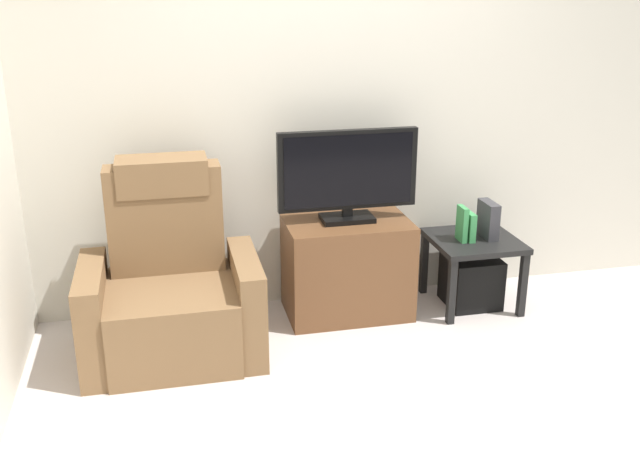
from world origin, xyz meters
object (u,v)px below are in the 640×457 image
(television, at_px, (348,174))
(book_middle, at_px, (469,226))
(book_leftmost, at_px, (462,224))
(side_table, at_px, (473,249))
(subwoofer_box, at_px, (471,281))
(recliner_armchair, at_px, (171,289))
(tv_stand, at_px, (347,268))
(game_console, at_px, (488,219))

(television, height_order, book_middle, television)
(television, bearing_deg, book_middle, -6.95)
(book_middle, bearing_deg, television, 173.05)
(television, distance_m, book_leftmost, 0.81)
(television, height_order, side_table, television)
(side_table, bearing_deg, book_leftmost, -168.69)
(book_middle, bearing_deg, subwoofer_box, 21.31)
(recliner_armchair, relative_size, book_middle, 5.92)
(tv_stand, xyz_separation_m, book_leftmost, (0.72, -0.08, 0.26))
(side_table, bearing_deg, book_middle, -158.69)
(subwoofer_box, bearing_deg, side_table, 0.00)
(tv_stand, distance_m, recliner_armchair, 1.12)
(television, relative_size, recliner_armchair, 0.79)
(television, distance_m, book_middle, 0.86)
(tv_stand, xyz_separation_m, book_middle, (0.77, -0.08, 0.24))
(side_table, xyz_separation_m, book_middle, (-0.05, -0.02, 0.16))
(book_middle, xyz_separation_m, game_console, (0.14, 0.03, 0.03))
(side_table, relative_size, game_console, 2.32)
(book_leftmost, relative_size, book_middle, 1.23)
(tv_stand, height_order, book_middle, book_middle)
(tv_stand, distance_m, subwoofer_box, 0.84)
(recliner_armchair, bearing_deg, television, 6.77)
(television, bearing_deg, recliner_armchair, -166.63)
(side_table, relative_size, subwoofer_box, 1.65)
(recliner_armchair, relative_size, book_leftmost, 4.83)
(recliner_armchair, relative_size, game_console, 4.64)
(tv_stand, distance_m, television, 0.60)
(television, relative_size, book_middle, 4.71)
(subwoofer_box, height_order, book_middle, book_middle)
(book_leftmost, bearing_deg, tv_stand, 174.05)
(television, relative_size, game_console, 3.69)
(recliner_armchair, height_order, subwoofer_box, recliner_armchair)
(tv_stand, relative_size, book_middle, 4.21)
(book_leftmost, bearing_deg, book_middle, 0.00)
(side_table, distance_m, book_leftmost, 0.21)
(tv_stand, height_order, subwoofer_box, tv_stand)
(recliner_armchair, xyz_separation_m, game_console, (2.01, 0.20, 0.20))
(television, distance_m, subwoofer_box, 1.11)
(subwoofer_box, height_order, book_leftmost, book_leftmost)
(television, height_order, book_leftmost, television)
(tv_stand, distance_m, book_leftmost, 0.77)
(recliner_armchair, bearing_deg, side_table, -1.06)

